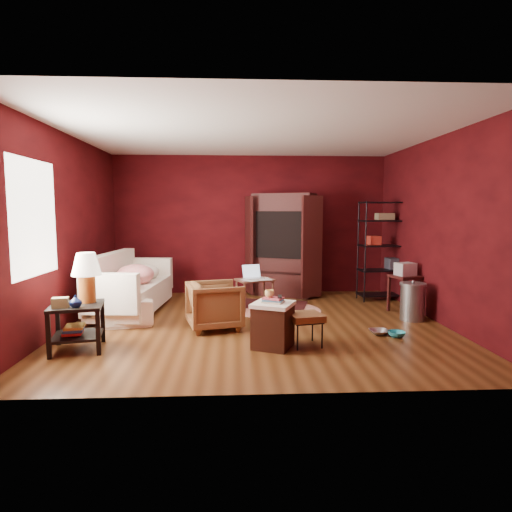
{
  "coord_description": "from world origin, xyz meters",
  "views": [
    {
      "loc": [
        -0.32,
        -6.27,
        1.68
      ],
      "look_at": [
        0.0,
        0.2,
        1.0
      ],
      "focal_mm": 30.0,
      "sensor_mm": 36.0,
      "label": 1
    }
  ],
  "objects_px": {
    "side_table": "(82,292)",
    "laptop_desk": "(254,282)",
    "wire_shelving": "(384,246)",
    "hamper": "(273,324)",
    "armchair": "(215,303)",
    "sofa": "(131,291)",
    "tv_armoire": "(284,243)"
  },
  "relations": [
    {
      "from": "side_table",
      "to": "laptop_desk",
      "type": "distance_m",
      "value": 3.02
    },
    {
      "from": "laptop_desk",
      "to": "wire_shelving",
      "type": "relative_size",
      "value": 0.4
    },
    {
      "from": "laptop_desk",
      "to": "wire_shelving",
      "type": "distance_m",
      "value": 2.62
    },
    {
      "from": "hamper",
      "to": "wire_shelving",
      "type": "bearing_deg",
      "value": 49.51
    },
    {
      "from": "armchair",
      "to": "side_table",
      "type": "relative_size",
      "value": 0.63
    },
    {
      "from": "armchair",
      "to": "wire_shelving",
      "type": "relative_size",
      "value": 0.4
    },
    {
      "from": "sofa",
      "to": "wire_shelving",
      "type": "xyz_separation_m",
      "value": [
        4.52,
        0.9,
        0.65
      ]
    },
    {
      "from": "wire_shelving",
      "to": "hamper",
      "type": "bearing_deg",
      "value": -135.13
    },
    {
      "from": "hamper",
      "to": "tv_armoire",
      "type": "height_order",
      "value": "tv_armoire"
    },
    {
      "from": "armchair",
      "to": "side_table",
      "type": "distance_m",
      "value": 1.8
    },
    {
      "from": "hamper",
      "to": "wire_shelving",
      "type": "xyz_separation_m",
      "value": [
        2.35,
        2.76,
        0.73
      ]
    },
    {
      "from": "armchair",
      "to": "hamper",
      "type": "height_order",
      "value": "armchair"
    },
    {
      "from": "sofa",
      "to": "side_table",
      "type": "bearing_deg",
      "value": 165.69
    },
    {
      "from": "tv_armoire",
      "to": "side_table",
      "type": "bearing_deg",
      "value": -107.16
    },
    {
      "from": "armchair",
      "to": "laptop_desk",
      "type": "xyz_separation_m",
      "value": [
        0.63,
        1.24,
        0.09
      ]
    },
    {
      "from": "laptop_desk",
      "to": "wire_shelving",
      "type": "height_order",
      "value": "wire_shelving"
    },
    {
      "from": "side_table",
      "to": "tv_armoire",
      "type": "relative_size",
      "value": 0.58
    },
    {
      "from": "tv_armoire",
      "to": "sofa",
      "type": "bearing_deg",
      "value": -127.14
    },
    {
      "from": "armchair",
      "to": "wire_shelving",
      "type": "xyz_separation_m",
      "value": [
        3.11,
        1.86,
        0.65
      ]
    },
    {
      "from": "sofa",
      "to": "wire_shelving",
      "type": "distance_m",
      "value": 4.65
    },
    {
      "from": "armchair",
      "to": "tv_armoire",
      "type": "xyz_separation_m",
      "value": [
        1.27,
        2.43,
        0.68
      ]
    },
    {
      "from": "armchair",
      "to": "tv_armoire",
      "type": "bearing_deg",
      "value": -41.91
    },
    {
      "from": "armchair",
      "to": "side_table",
      "type": "xyz_separation_m",
      "value": [
        -1.57,
        -0.81,
        0.34
      ]
    },
    {
      "from": "hamper",
      "to": "laptop_desk",
      "type": "relative_size",
      "value": 0.86
    },
    {
      "from": "armchair",
      "to": "laptop_desk",
      "type": "bearing_deg",
      "value": -41.22
    },
    {
      "from": "sofa",
      "to": "tv_armoire",
      "type": "distance_m",
      "value": 3.13
    },
    {
      "from": "side_table",
      "to": "laptop_desk",
      "type": "xyz_separation_m",
      "value": [
        2.2,
        2.05,
        -0.24
      ]
    },
    {
      "from": "sofa",
      "to": "hamper",
      "type": "relative_size",
      "value": 2.94
    },
    {
      "from": "laptop_desk",
      "to": "tv_armoire",
      "type": "height_order",
      "value": "tv_armoire"
    },
    {
      "from": "tv_armoire",
      "to": "hamper",
      "type": "bearing_deg",
      "value": -74.62
    },
    {
      "from": "side_table",
      "to": "wire_shelving",
      "type": "xyz_separation_m",
      "value": [
        4.68,
        2.67,
        0.32
      ]
    },
    {
      "from": "hamper",
      "to": "laptop_desk",
      "type": "height_order",
      "value": "laptop_desk"
    }
  ]
}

